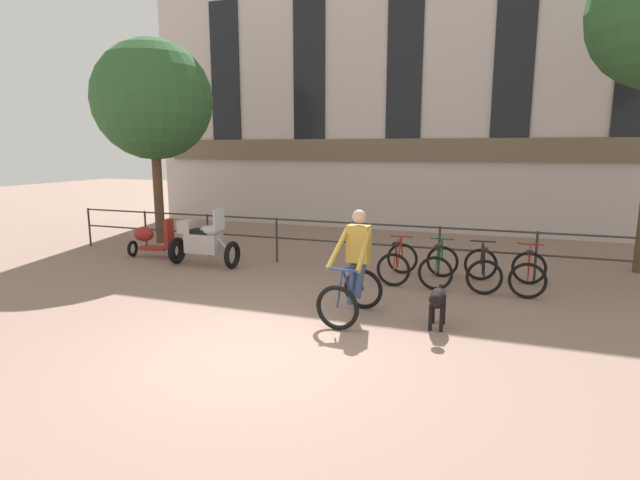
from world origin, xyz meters
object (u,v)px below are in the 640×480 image
cyclist_with_bike (354,270)px  parked_motorcycle (203,242)px  parked_bicycle_far_end (528,273)px  dog (437,300)px  parked_bicycle_near_lamp (398,263)px  parked_bicycle_mid_right (482,269)px  parked_scooter (152,239)px  parked_bicycle_mid_left (439,266)px

cyclist_with_bike → parked_motorcycle: size_ratio=1.08×
parked_motorcycle → parked_bicycle_far_end: 6.87m
dog → parked_bicycle_near_lamp: (-1.10, 2.60, -0.08)m
cyclist_with_bike → dog: (1.31, -0.13, -0.32)m
cyclist_with_bike → parked_motorcycle: cyclist_with_bike is taller
cyclist_with_bike → parked_bicycle_mid_right: size_ratio=1.45×
parked_motorcycle → parked_scooter: size_ratio=1.20×
parked_bicycle_mid_left → parked_bicycle_mid_right: size_ratio=0.96×
parked_bicycle_near_lamp → parked_bicycle_mid_left: (0.82, -0.00, 0.00)m
dog → parked_scooter: (-7.17, 2.63, 0.02)m
parked_motorcycle → parked_bicycle_mid_right: bearing=-87.3°
cyclist_with_bike → parked_bicycle_mid_left: (1.04, 2.47, -0.41)m
parked_bicycle_far_end → parked_scooter: (-8.53, 0.03, 0.10)m
parked_bicycle_near_lamp → parked_bicycle_mid_right: size_ratio=0.96×
cyclist_with_bike → dog: cyclist_with_bike is taller
parked_bicycle_near_lamp → parked_bicycle_far_end: bearing=178.7°
dog → parked_motorcycle: size_ratio=0.57×
dog → parked_bicycle_near_lamp: size_ratio=0.81×
dog → parked_bicycle_mid_left: parked_bicycle_mid_left is taller
cyclist_with_bike → parked_bicycle_near_lamp: (0.22, 2.47, -0.41)m
parked_bicycle_mid_right → parked_motorcycle: bearing=-2.8°
parked_bicycle_far_end → parked_bicycle_mid_right: bearing=4.0°
cyclist_with_bike → parked_bicycle_far_end: (2.68, 2.47, -0.41)m
parked_scooter → parked_bicycle_near_lamp: bearing=-97.3°
dog → parked_bicycle_near_lamp: bearing=112.1°
parked_bicycle_mid_left → parked_bicycle_far_end: 1.64m
dog → parked_bicycle_far_end: 2.93m
parked_bicycle_mid_left → parked_motorcycle: bearing=4.1°
dog → parked_bicycle_mid_right: (0.54, 2.60, -0.08)m
parked_bicycle_mid_left → cyclist_with_bike: bearing=67.9°
parked_bicycle_mid_right → parked_scooter: parked_scooter is taller
parked_motorcycle → parked_bicycle_near_lamp: size_ratio=1.40×
parked_bicycle_mid_left → parked_bicycle_near_lamp: bearing=0.7°
cyclist_with_bike → parked_scooter: size_ratio=1.29×
parked_bicycle_mid_left → parked_scooter: size_ratio=0.85×
cyclist_with_bike → parked_bicycle_mid_left: bearing=72.4°
parked_bicycle_mid_left → dog: bearing=96.8°
parked_motorcycle → parked_scooter: parked_motorcycle is taller
cyclist_with_bike → parked_scooter: cyclist_with_bike is taller
parked_bicycle_mid_left → parked_bicycle_far_end: (1.64, 0.00, -0.00)m
dog → parked_bicycle_mid_left: size_ratio=0.81×
parked_motorcycle → parked_bicycle_mid_right: 6.06m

